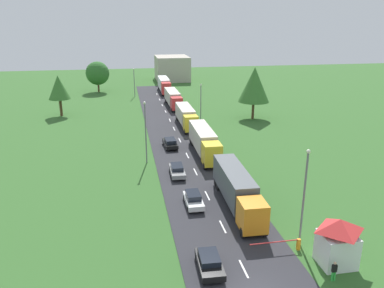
{
  "coord_description": "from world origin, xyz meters",
  "views": [
    {
      "loc": [
        -8.8,
        -21.89,
        19.35
      ],
      "look_at": [
        0.69,
        30.63,
        1.86
      ],
      "focal_mm": 35.54,
      "sensor_mm": 36.0,
      "label": 1
    }
  ],
  "objects_px": {
    "truck_fifth": "(164,84)",
    "car_third": "(177,170)",
    "truck_lead": "(237,188)",
    "truck_third": "(186,116)",
    "lamppost_second": "(146,130)",
    "car_lead": "(209,262)",
    "barrier_gate": "(290,244)",
    "tree_oak": "(59,88)",
    "tree_maple": "(254,85)",
    "car_second": "(193,199)",
    "truck_fourth": "(173,98)",
    "truck_second": "(204,141)",
    "car_fourth": "(170,143)",
    "lamppost_lead": "(304,193)",
    "lamppost_third": "(201,100)",
    "guard_booth": "(338,242)",
    "distant_building": "(172,68)",
    "tree_birch": "(98,73)",
    "lamppost_fourth": "(134,81)",
    "person_lead": "(334,271)"
  },
  "relations": [
    {
      "from": "truck_fifth",
      "to": "distant_building",
      "type": "distance_m",
      "value": 23.09
    },
    {
      "from": "car_fourth",
      "to": "car_lead",
      "type": "bearing_deg",
      "value": -91.35
    },
    {
      "from": "lamppost_fourth",
      "to": "car_second",
      "type": "bearing_deg",
      "value": -86.45
    },
    {
      "from": "truck_third",
      "to": "lamppost_second",
      "type": "distance_m",
      "value": 20.34
    },
    {
      "from": "truck_lead",
      "to": "distant_building",
      "type": "bearing_deg",
      "value": 86.93
    },
    {
      "from": "truck_second",
      "to": "tree_maple",
      "type": "relative_size",
      "value": 1.26
    },
    {
      "from": "truck_fourth",
      "to": "person_lead",
      "type": "bearing_deg",
      "value": -86.38
    },
    {
      "from": "guard_booth",
      "to": "distant_building",
      "type": "distance_m",
      "value": 103.39
    },
    {
      "from": "truck_fifth",
      "to": "lamppost_second",
      "type": "height_order",
      "value": "lamppost_second"
    },
    {
      "from": "lamppost_third",
      "to": "car_third",
      "type": "bearing_deg",
      "value": -107.53
    },
    {
      "from": "truck_second",
      "to": "truck_fourth",
      "type": "distance_m",
      "value": 33.95
    },
    {
      "from": "lamppost_second",
      "to": "tree_birch",
      "type": "bearing_deg",
      "value": 99.34
    },
    {
      "from": "tree_oak",
      "to": "tree_maple",
      "type": "height_order",
      "value": "tree_maple"
    },
    {
      "from": "lamppost_third",
      "to": "truck_lead",
      "type": "bearing_deg",
      "value": -95.57
    },
    {
      "from": "barrier_gate",
      "to": "tree_birch",
      "type": "bearing_deg",
      "value": 104.01
    },
    {
      "from": "car_lead",
      "to": "tree_birch",
      "type": "height_order",
      "value": "tree_birch"
    },
    {
      "from": "truck_third",
      "to": "barrier_gate",
      "type": "height_order",
      "value": "truck_third"
    },
    {
      "from": "car_lead",
      "to": "truck_fourth",
      "type": "bearing_deg",
      "value": 85.19
    },
    {
      "from": "car_second",
      "to": "car_third",
      "type": "relative_size",
      "value": 0.91
    },
    {
      "from": "truck_fourth",
      "to": "lamppost_third",
      "type": "distance_m",
      "value": 14.23
    },
    {
      "from": "lamppost_fourth",
      "to": "tree_birch",
      "type": "distance_m",
      "value": 12.94
    },
    {
      "from": "barrier_gate",
      "to": "lamppost_third",
      "type": "xyz_separation_m",
      "value": [
        1.39,
        46.2,
        3.45
      ]
    },
    {
      "from": "car_third",
      "to": "lamppost_fourth",
      "type": "bearing_deg",
      "value": 93.54
    },
    {
      "from": "person_lead",
      "to": "tree_maple",
      "type": "distance_m",
      "value": 51.34
    },
    {
      "from": "truck_third",
      "to": "car_second",
      "type": "relative_size",
      "value": 2.93
    },
    {
      "from": "car_second",
      "to": "car_third",
      "type": "xyz_separation_m",
      "value": [
        -0.54,
        8.72,
        -0.04
      ]
    },
    {
      "from": "truck_fourth",
      "to": "truck_fifth",
      "type": "height_order",
      "value": "truck_fifth"
    },
    {
      "from": "car_second",
      "to": "tree_maple",
      "type": "bearing_deg",
      "value": 62.04
    },
    {
      "from": "barrier_gate",
      "to": "lamppost_third",
      "type": "relative_size",
      "value": 0.63
    },
    {
      "from": "tree_maple",
      "to": "truck_fourth",
      "type": "bearing_deg",
      "value": 135.54
    },
    {
      "from": "truck_second",
      "to": "barrier_gate",
      "type": "distance_m",
      "value": 25.94
    },
    {
      "from": "truck_fifth",
      "to": "car_third",
      "type": "bearing_deg",
      "value": -94.68
    },
    {
      "from": "guard_booth",
      "to": "tree_birch",
      "type": "bearing_deg",
      "value": 105.45
    },
    {
      "from": "barrier_gate",
      "to": "distant_building",
      "type": "height_order",
      "value": "distant_building"
    },
    {
      "from": "guard_booth",
      "to": "distant_building",
      "type": "xyz_separation_m",
      "value": [
        -0.22,
        103.38,
        1.78
      ]
    },
    {
      "from": "truck_fifth",
      "to": "truck_second",
      "type": "bearing_deg",
      "value": -89.78
    },
    {
      "from": "truck_third",
      "to": "lamppost_second",
      "type": "xyz_separation_m",
      "value": [
        -8.68,
        -18.18,
        2.82
      ]
    },
    {
      "from": "truck_fifth",
      "to": "lamppost_second",
      "type": "distance_m",
      "value": 55.19
    },
    {
      "from": "car_fourth",
      "to": "lamppost_lead",
      "type": "xyz_separation_m",
      "value": [
        8.16,
        -29.12,
        4.19
      ]
    },
    {
      "from": "truck_third",
      "to": "lamppost_lead",
      "type": "relative_size",
      "value": 1.32
    },
    {
      "from": "truck_fifth",
      "to": "car_second",
      "type": "xyz_separation_m",
      "value": [
        -4.37,
        -68.68,
        -1.38
      ]
    },
    {
      "from": "car_second",
      "to": "person_lead",
      "type": "xyz_separation_m",
      "value": [
        8.45,
        -14.19,
        0.06
      ]
    },
    {
      "from": "truck_lead",
      "to": "truck_second",
      "type": "xyz_separation_m",
      "value": [
        0.0,
        17.01,
        0.01
      ]
    },
    {
      "from": "car_third",
      "to": "distant_building",
      "type": "distance_m",
      "value": 83.07
    },
    {
      "from": "truck_lead",
      "to": "car_third",
      "type": "distance_m",
      "value": 11.04
    },
    {
      "from": "distant_building",
      "to": "truck_fourth",
      "type": "bearing_deg",
      "value": -97.09
    },
    {
      "from": "truck_fifth",
      "to": "car_fourth",
      "type": "height_order",
      "value": "truck_fifth"
    },
    {
      "from": "car_lead",
      "to": "barrier_gate",
      "type": "relative_size",
      "value": 0.89
    },
    {
      "from": "truck_third",
      "to": "lamppost_third",
      "type": "bearing_deg",
      "value": 47.92
    },
    {
      "from": "truck_second",
      "to": "car_lead",
      "type": "xyz_separation_m",
      "value": [
        -5.33,
        -27.3,
        -1.44
      ]
    }
  ]
}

